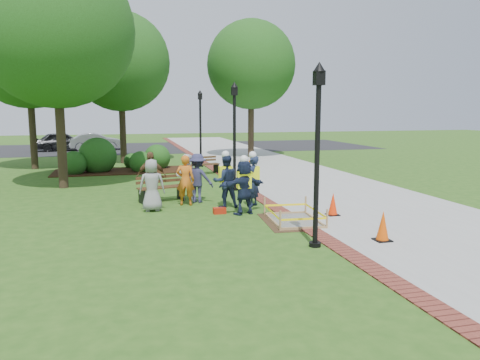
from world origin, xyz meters
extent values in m
plane|color=#285116|center=(0.00, 0.00, 0.00)|extent=(100.00, 100.00, 0.00)
cube|color=#9E9E99|center=(5.00, 10.00, 0.01)|extent=(6.00, 60.00, 0.02)
cube|color=maroon|center=(1.75, 10.00, 0.01)|extent=(0.50, 60.00, 0.03)
cube|color=#381E0F|center=(-3.00, 12.00, 0.02)|extent=(7.00, 3.00, 0.05)
cube|color=black|center=(0.00, 27.00, 0.00)|extent=(36.00, 12.00, 0.01)
cube|color=#47331E|center=(1.65, -0.56, 0.00)|extent=(1.88, 2.43, 0.01)
cube|color=slate|center=(1.65, -0.56, 0.02)|extent=(1.34, 1.89, 0.04)
cube|color=tan|center=(1.65, -0.56, 0.04)|extent=(1.47, 2.02, 0.08)
cube|color=tan|center=(1.65, -0.56, 0.28)|extent=(1.51, 2.05, 0.55)
cube|color=yellow|center=(1.65, -0.56, 0.30)|extent=(1.45, 2.00, 0.06)
cube|color=#53351C|center=(-1.77, 3.36, 0.51)|extent=(1.73, 0.94, 0.04)
cube|color=#53351C|center=(-1.85, 3.62, 0.76)|extent=(1.60, 0.52, 0.27)
cube|color=black|center=(-1.77, 3.36, 0.24)|extent=(1.60, 0.96, 0.49)
cube|color=#4C321A|center=(0.87, 9.95, 0.49)|extent=(1.67, 0.85, 0.04)
cube|color=#4C321A|center=(0.81, 10.20, 0.74)|extent=(1.57, 0.44, 0.26)
cube|color=black|center=(0.87, 9.95, 0.24)|extent=(1.54, 0.88, 0.47)
cube|color=black|center=(3.02, -3.02, 0.03)|extent=(0.39, 0.39, 0.05)
cone|color=#E84E07|center=(3.02, -3.02, 0.41)|extent=(0.31, 0.31, 0.71)
cube|color=black|center=(3.07, -0.14, 0.02)|extent=(0.36, 0.36, 0.05)
cone|color=#FF3208|center=(3.07, -0.14, 0.38)|extent=(0.28, 0.28, 0.66)
cube|color=black|center=(3.25, 10.02, 0.02)|extent=(0.35, 0.35, 0.05)
cone|color=#ED5B07|center=(3.25, 10.02, 0.37)|extent=(0.28, 0.28, 0.64)
cube|color=#B6210E|center=(-0.21, 0.99, 0.10)|extent=(0.40, 0.23, 0.19)
cylinder|color=black|center=(1.25, -3.00, 1.90)|extent=(0.12, 0.12, 3.80)
cube|color=black|center=(1.25, -3.00, 3.90)|extent=(0.22, 0.22, 0.32)
cone|color=black|center=(1.25, -3.00, 4.15)|extent=(0.28, 0.28, 0.22)
cylinder|color=black|center=(1.25, -3.00, 0.05)|extent=(0.28, 0.28, 0.10)
cylinder|color=black|center=(1.25, 5.00, 1.90)|extent=(0.12, 0.12, 3.80)
cube|color=black|center=(1.25, 5.00, 3.90)|extent=(0.22, 0.22, 0.32)
cone|color=black|center=(1.25, 5.00, 4.15)|extent=(0.28, 0.28, 0.22)
cylinder|color=black|center=(1.25, 5.00, 0.05)|extent=(0.28, 0.28, 0.10)
cylinder|color=black|center=(1.25, 13.00, 1.90)|extent=(0.12, 0.12, 3.80)
cube|color=black|center=(1.25, 13.00, 3.90)|extent=(0.22, 0.22, 0.32)
cone|color=black|center=(1.25, 13.00, 4.15)|extent=(0.28, 0.28, 0.22)
cylinder|color=black|center=(1.25, 13.00, 0.05)|extent=(0.28, 0.28, 0.10)
cylinder|color=#3D2D1E|center=(-5.44, 7.34, 2.60)|extent=(0.37, 0.37, 5.20)
sphere|color=#1F4112|center=(-5.44, 7.34, 6.32)|extent=(6.20, 6.20, 6.20)
cylinder|color=#3D2D1E|center=(-2.94, 15.92, 2.45)|extent=(0.37, 0.37, 4.90)
sphere|color=#1F4112|center=(-2.94, 15.92, 5.96)|extent=(5.77, 5.77, 5.77)
cylinder|color=#3D2D1E|center=(5.45, 17.50, 2.52)|extent=(0.40, 0.40, 5.04)
sphere|color=#1F4112|center=(5.45, 17.50, 6.11)|extent=(5.84, 5.84, 5.84)
cylinder|color=#3D2D1E|center=(-7.65, 14.26, 2.64)|extent=(0.36, 0.36, 5.28)
sphere|color=#1F4112|center=(-7.65, 14.26, 6.41)|extent=(6.35, 6.35, 6.35)
sphere|color=#1F4112|center=(-5.38, 11.42, 0.00)|extent=(1.26, 1.26, 1.26)
sphere|color=#1F4112|center=(-4.27, 12.09, 0.00)|extent=(1.92, 1.92, 1.92)
sphere|color=#1F4112|center=(-2.13, 11.56, 0.00)|extent=(1.17, 1.17, 1.17)
sphere|color=#1F4112|center=(-1.19, 12.75, 0.00)|extent=(1.43, 1.43, 1.43)
sphere|color=#1F4112|center=(-2.53, 13.29, 0.00)|extent=(0.89, 0.89, 0.89)
imported|color=gray|center=(-2.20, 1.91, 0.83)|extent=(0.56, 0.38, 1.66)
imported|color=orange|center=(-1.05, 2.55, 0.85)|extent=(0.62, 0.49, 1.69)
imported|color=silver|center=(-0.89, 3.46, 0.82)|extent=(0.62, 0.53, 1.64)
imported|color=brown|center=(-2.10, 3.53, 0.87)|extent=(0.56, 0.36, 1.74)
imported|color=#2E2E51|center=(-0.57, 2.93, 0.85)|extent=(0.64, 0.57, 1.69)
imported|color=#1C2249|center=(0.51, 0.74, 0.84)|extent=(0.61, 0.48, 1.68)
cube|color=#EAFC15|center=(0.51, 0.74, 1.08)|extent=(0.42, 0.26, 0.52)
sphere|color=white|center=(0.51, 0.74, 1.71)|extent=(0.25, 0.25, 0.25)
imported|color=#1C224A|center=(1.09, 1.81, 0.85)|extent=(0.61, 0.64, 1.69)
cube|color=#EAFC15|center=(1.09, 1.81, 1.09)|extent=(0.42, 0.26, 0.52)
sphere|color=white|center=(1.09, 1.81, 1.72)|extent=(0.25, 0.25, 0.25)
imported|color=#17283C|center=(0.18, 1.85, 0.87)|extent=(0.56, 0.36, 1.73)
cube|color=#EAFC15|center=(0.18, 1.85, 1.11)|extent=(0.42, 0.26, 0.52)
sphere|color=white|center=(0.18, 1.85, 1.76)|extent=(0.25, 0.25, 0.25)
imported|color=black|center=(-7.42, 25.71, 0.00)|extent=(2.71, 5.10, 1.59)
imported|color=gray|center=(-4.98, 25.83, 0.00)|extent=(2.33, 4.61, 1.45)
camera|label=1|loc=(-3.12, -12.90, 3.21)|focal=35.00mm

